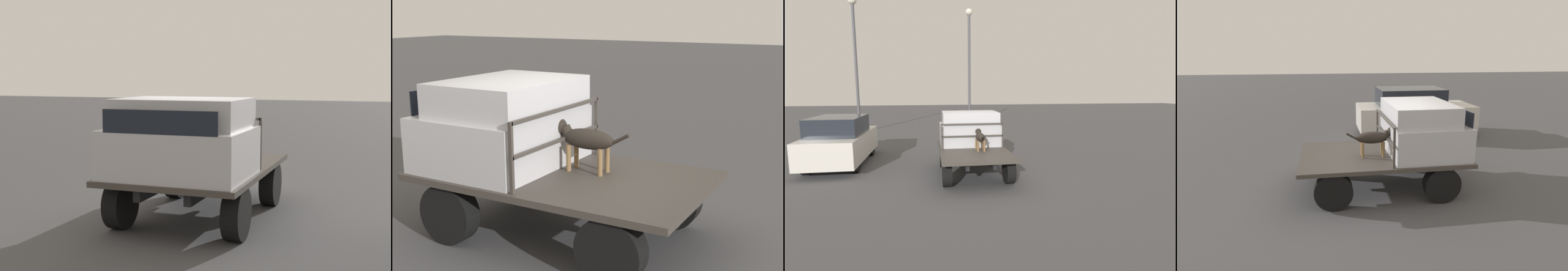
{
  "view_description": "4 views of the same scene",
  "coord_description": "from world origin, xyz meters",
  "views": [
    {
      "loc": [
        7.91,
        2.77,
        2.2
      ],
      "look_at": [
        -0.22,
        -0.18,
        1.24
      ],
      "focal_mm": 50.0,
      "sensor_mm": 36.0,
      "label": 1
    },
    {
      "loc": [
        -3.32,
        5.36,
        2.71
      ],
      "look_at": [
        -0.22,
        -0.18,
        1.24
      ],
      "focal_mm": 50.0,
      "sensor_mm": 36.0,
      "label": 2
    },
    {
      "loc": [
        -9.09,
        1.26,
        2.64
      ],
      "look_at": [
        -0.22,
        -0.18,
        1.24
      ],
      "focal_mm": 28.0,
      "sensor_mm": 36.0,
      "label": 3
    },
    {
      "loc": [
        -1.14,
        -6.18,
        2.87
      ],
      "look_at": [
        -0.22,
        -0.18,
        1.24
      ],
      "focal_mm": 28.0,
      "sensor_mm": 36.0,
      "label": 4
    }
  ],
  "objects": [
    {
      "name": "ground_plane",
      "position": [
        0.0,
        0.0,
        0.0
      ],
      "size": [
        80.0,
        80.0,
        0.0
      ],
      "primitive_type": "plane",
      "color": "#474749"
    },
    {
      "name": "dog",
      "position": [
        -0.13,
        -0.18,
        1.2
      ],
      "size": [
        1.11,
        0.25,
        0.66
      ],
      "rotation": [
        0.0,
        0.0,
        0.08
      ],
      "color": "brown",
      "rests_on": "flatbed_truck"
    },
    {
      "name": "truck_headboard",
      "position": [
        0.07,
        0.0,
        1.32
      ],
      "size": [
        0.04,
        1.93,
        0.78
      ],
      "color": "#3D3833",
      "rests_on": "flatbed_truck"
    },
    {
      "name": "flatbed_truck",
      "position": [
        0.0,
        0.0,
        0.57
      ],
      "size": [
        3.44,
        2.05,
        0.79
      ],
      "color": "black",
      "rests_on": "ground"
    },
    {
      "name": "truck_cab",
      "position": [
        0.87,
        0.0,
        1.3
      ],
      "size": [
        1.53,
        1.93,
        1.08
      ],
      "color": "#B7B7BC",
      "rests_on": "flatbed_truck"
    }
  ]
}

